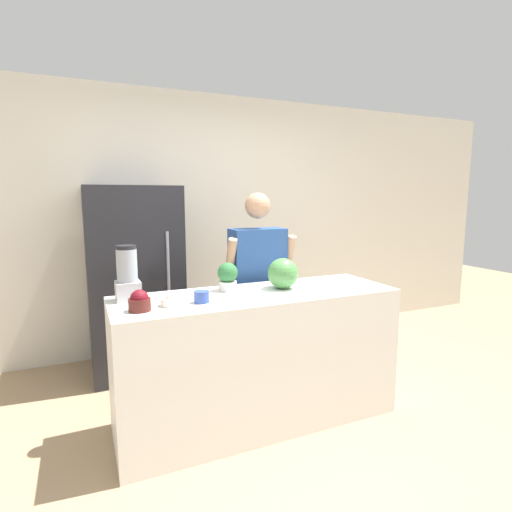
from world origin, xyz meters
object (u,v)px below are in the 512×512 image
refrigerator (134,280)px  bowl_cherries (140,302)px  person (258,289)px  potted_plant (228,276)px  bowl_cream (172,301)px  bowl_small_blue (202,297)px  watermelon (283,273)px  blender (127,275)px

refrigerator → bowl_cherries: bearing=-95.5°
person → potted_plant: person is taller
bowl_cream → potted_plant: size_ratio=0.70×
refrigerator → bowl_small_blue: 1.35m
bowl_cream → watermelon: bearing=5.4°
bowl_small_blue → potted_plant: (0.26, 0.24, 0.06)m
bowl_cherries → bowl_cream: bearing=11.4°
potted_plant → person: bearing=44.2°
bowl_cherries → bowl_cream: (0.19, 0.04, -0.02)m
watermelon → blender: bearing=171.0°
person → blender: bearing=-160.2°
watermelon → bowl_small_blue: bearing=-172.2°
potted_plant → bowl_cherries: bearing=-157.0°
bowl_cream → bowl_small_blue: (0.18, -0.01, 0.01)m
blender → refrigerator: bearing=81.4°
watermelon → bowl_cherries: watermelon is taller
refrigerator → bowl_cherries: refrigerator is taller
bowl_cream → potted_plant: 0.50m
watermelon → bowl_cream: size_ratio=1.55×
watermelon → potted_plant: watermelon is taller
bowl_cherries → watermelon: bearing=6.6°
watermelon → potted_plant: size_ratio=1.08×
person → blender: person is taller
bowl_cherries → bowl_cream: size_ratio=0.92×
bowl_small_blue → refrigerator: bearing=100.5°
person → bowl_cherries: bearing=-147.5°
watermelon → bowl_cream: watermelon is taller
person → potted_plant: 0.60m
bowl_cream → potted_plant: (0.44, 0.23, 0.07)m
blender → potted_plant: size_ratio=1.78×
person → watermelon: size_ratio=7.50×
refrigerator → person: 1.14m
bowl_cream → blender: bearing=133.6°
bowl_cream → person: bearing=36.4°
refrigerator → bowl_cream: bearing=-87.3°
watermelon → bowl_cream: (-0.79, -0.08, -0.09)m
refrigerator → blender: bearing=-98.6°
refrigerator → blender: size_ratio=4.75×
watermelon → blender: blender is taller
bowl_cherries → potted_plant: (0.63, 0.27, 0.05)m
bowl_cream → bowl_small_blue: bowl_cream is taller
watermelon → bowl_small_blue: watermelon is taller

